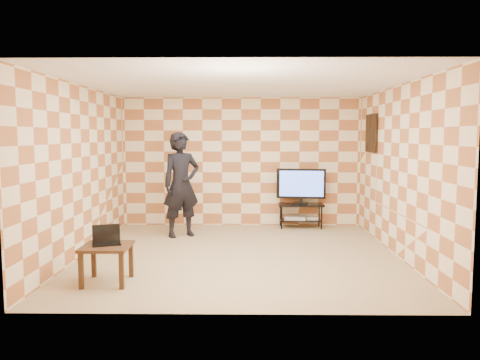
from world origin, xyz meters
The scene contains 14 objects.
floor centered at (0.00, 0.00, 0.00)m, with size 5.00×5.00×0.00m, color tan.
wall_back centered at (0.00, 2.50, 1.35)m, with size 5.00×0.02×2.70m, color #FFEDC4.
wall_front centered at (0.00, -2.50, 1.35)m, with size 5.00×0.02×2.70m, color #FFEDC4.
wall_left centered at (-2.50, 0.00, 1.35)m, with size 0.02×5.00×2.70m, color #FFEDC4.
wall_right centered at (2.50, 0.00, 1.35)m, with size 0.02×5.00×2.70m, color #FFEDC4.
ceiling centered at (0.00, 0.00, 2.70)m, with size 5.00×5.00×0.02m, color white.
wall_art centered at (2.47, 1.55, 1.95)m, with size 0.04×0.72×0.72m.
tv_stand centered at (1.24, 2.23, 0.36)m, with size 0.93×0.42×0.50m.
tv centered at (1.24, 2.23, 0.90)m, with size 1.00×0.22×0.73m.
dvd_player centered at (1.13, 2.25, 0.21)m, with size 0.43×0.31×0.07m, color #B2B2B5.
game_console centered at (1.49, 2.26, 0.20)m, with size 0.24×0.17×0.05m, color silver.
side_table centered at (-1.70, -1.45, 0.41)m, with size 0.61×0.61×0.50m.
laptop centered at (-1.72, -1.37, 0.55)m, with size 0.43×0.38×0.24m.
person centered at (-1.12, 1.39, 0.99)m, with size 0.72×0.47×1.97m, color black.
Camera 1 is at (0.11, -7.35, 1.91)m, focal length 35.00 mm.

